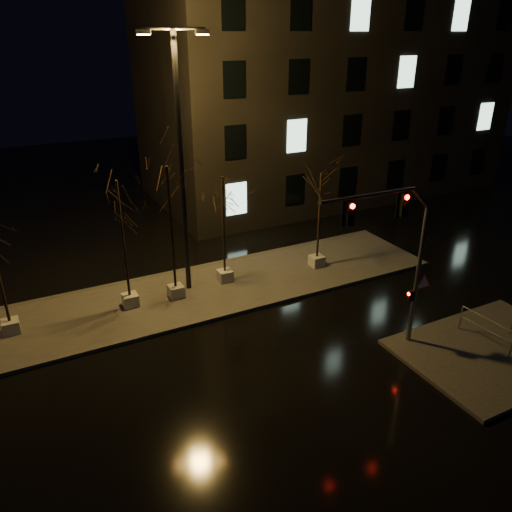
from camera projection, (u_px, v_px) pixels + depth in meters
ground at (276, 357)px, 18.70m from camera, size 90.00×90.00×0.00m
median at (214, 289)px, 23.53m from camera, size 22.00×5.00×0.15m
sidewalk_corner at (493, 351)px, 18.95m from camera, size 7.00×5.00×0.15m
building at (325, 86)px, 36.01m from camera, size 25.00×12.00×15.00m
tree_1 at (120, 210)px, 20.10m from camera, size 1.80×1.80×5.82m
tree_2 at (169, 197)px, 20.73m from camera, size 1.80×1.80×6.20m
tree_3 at (223, 201)px, 22.44m from camera, size 1.80×1.80×5.31m
tree_4 at (320, 195)px, 24.08m from camera, size 1.80×1.80×4.99m
traffic_signal_mast at (400, 247)px, 17.44m from camera, size 5.13×0.33×6.27m
streetlight_main at (181, 151)px, 20.81m from camera, size 2.72×1.22×11.16m
guard_rail_b at (486, 327)px, 19.04m from camera, size 0.18×2.29×1.09m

